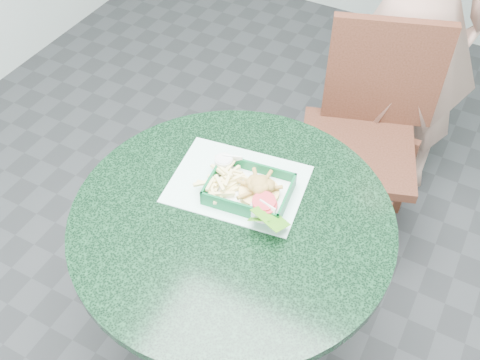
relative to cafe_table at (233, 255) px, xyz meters
The scene contains 9 objects.
floor 0.58m from the cafe_table, ahead, with size 4.00×5.00×0.02m, color #303335.
cafe_table is the anchor object (origin of this frame).
dining_chair 0.85m from the cafe_table, 79.93° to the left, with size 0.44×0.44×0.93m.
placemat 0.21m from the cafe_table, 110.57° to the left, with size 0.39×0.29×0.00m, color #BCEFE1.
food_basket 0.21m from the cafe_table, 86.00° to the left, with size 0.23×0.17×0.05m.
crab_sandwich 0.24m from the cafe_table, 66.57° to the left, with size 0.12×0.12×0.07m.
fries_pile 0.24m from the cafe_table, 131.46° to the left, with size 0.11×0.12×0.04m, color #FEEA91, non-canonical shape.
sauce_ramekin 0.28m from the cafe_table, 122.65° to the left, with size 0.05×0.05×0.03m.
garnish_cup 0.23m from the cafe_table, 15.81° to the left, with size 0.12×0.12×0.05m.
Camera 1 is at (0.49, -0.88, 1.99)m, focal length 42.00 mm.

